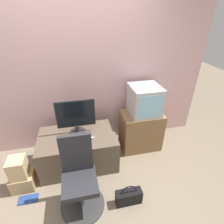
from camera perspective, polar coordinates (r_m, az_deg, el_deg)
The scene contains 13 objects.
ground_plane at distance 2.53m, azimuth -7.69°, elevation -27.82°, with size 12.00×12.00×0.00m, color #7F705B.
wall_back at distance 2.80m, azimuth -12.36°, elevation 12.26°, with size 4.40×0.05×2.60m.
desk at distance 2.81m, azimuth -10.78°, elevation -11.96°, with size 1.13×0.69×0.55m.
side_stand at distance 3.08m, azimuth 9.26°, elevation -5.81°, with size 0.67×0.46×0.68m.
main_monitor at distance 2.56m, azimuth -11.68°, elevation -1.46°, with size 0.56×0.22×0.53m.
keyboard at distance 2.53m, azimuth -11.67°, elevation -9.18°, with size 0.34×0.11×0.01m.
mouse at distance 2.54m, azimuth -6.52°, elevation -8.34°, with size 0.05×0.04×0.03m.
crt_tv at distance 2.81m, azimuth 10.60°, elevation 3.80°, with size 0.46×0.48×0.46m.
office_chair at distance 2.25m, azimuth -10.47°, elevation -21.32°, with size 0.55×0.55×0.99m.
cardboard_box_lower at distance 2.84m, azimuth -27.00°, elevation -19.48°, with size 0.29×0.24×0.23m.
cardboard_box_upper at distance 2.66m, azimuth -28.34°, elevation -15.77°, with size 0.21×0.22×0.29m.
handbag at distance 2.45m, azimuth 5.48°, elevation -25.82°, with size 0.33×0.12×0.31m.
book at distance 2.76m, azimuth -25.63°, elevation -24.28°, with size 0.24×0.12×0.02m.
Camera 1 is at (0.01, -1.35, 2.14)m, focal length 28.00 mm.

